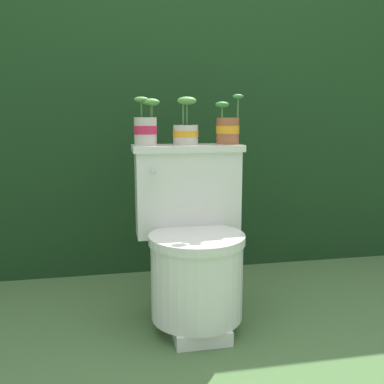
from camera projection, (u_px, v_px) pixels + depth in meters
The scene contains 6 objects.
ground_plane at pixel (213, 332), 1.82m from camera, with size 12.00×12.00×0.00m, color #4C703D.
hedge_backdrop at pixel (172, 123), 2.78m from camera, with size 4.07×0.74×1.73m.
toilet at pixel (193, 247), 1.86m from camera, with size 0.49×0.50×0.78m.
potted_plant_left at pixel (146, 127), 1.87m from camera, with size 0.11×0.10×0.21m.
potted_plant_midleft at pixel (186, 130), 1.92m from camera, with size 0.12×0.12×0.21m.
potted_plant_middle at pixel (228, 128), 1.96m from camera, with size 0.14×0.11×0.23m.
Camera 1 is at (-0.41, -1.64, 0.91)m, focal length 40.00 mm.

